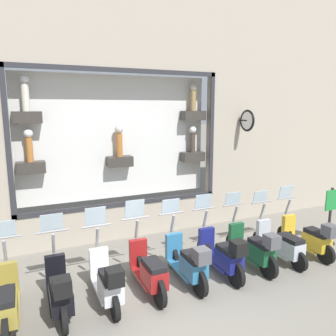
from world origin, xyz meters
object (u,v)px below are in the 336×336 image
(scooter_red_5, at_px, (149,271))
(shop_sign_post, at_px, (330,214))
(scooter_olive_8, at_px, (6,302))
(scooter_teal_4, at_px, (188,262))
(scooter_white_6, at_px, (107,281))
(scooter_black_7, at_px, (60,291))
(scooter_green_2, at_px, (254,248))
(scooter_silver_1, at_px, (281,244))
(scooter_yellow_0, at_px, (310,237))
(scooter_navy_3, at_px, (223,255))

(scooter_red_5, relative_size, shop_sign_post, 1.18)
(scooter_olive_8, bearing_deg, scooter_teal_4, -90.94)
(scooter_red_5, distance_m, scooter_white_6, 0.84)
(scooter_white_6, xyz_separation_m, scooter_black_7, (0.00, 0.84, 0.01))
(scooter_teal_4, xyz_separation_m, scooter_red_5, (0.06, 0.84, -0.03))
(scooter_black_7, bearing_deg, scooter_olive_8, 85.67)
(scooter_green_2, height_order, scooter_red_5, scooter_red_5)
(scooter_green_2, relative_size, scooter_white_6, 1.01)
(scooter_silver_1, distance_m, scooter_olive_8, 5.88)
(scooter_yellow_0, relative_size, scooter_silver_1, 1.00)
(scooter_green_2, relative_size, scooter_red_5, 1.00)
(scooter_teal_4, relative_size, scooter_olive_8, 1.00)
(scooter_silver_1, xyz_separation_m, scooter_green_2, (-0.05, 0.84, 0.07))
(scooter_red_5, xyz_separation_m, shop_sign_post, (0.25, -5.26, 0.37))
(scooter_black_7, distance_m, shop_sign_post, 6.95)
(scooter_green_2, height_order, scooter_olive_8, scooter_green_2)
(scooter_navy_3, xyz_separation_m, scooter_black_7, (-0.01, 3.36, -0.02))
(scooter_red_5, bearing_deg, scooter_olive_8, 90.14)
(scooter_yellow_0, bearing_deg, scooter_red_5, 89.02)
(scooter_silver_1, bearing_deg, scooter_yellow_0, -94.08)
(scooter_silver_1, bearing_deg, scooter_teal_4, 91.12)
(scooter_teal_4, bearing_deg, scooter_white_6, 90.42)
(scooter_navy_3, bearing_deg, scooter_red_5, 87.92)
(scooter_teal_4, bearing_deg, scooter_red_5, 85.82)
(scooter_navy_3, height_order, scooter_red_5, scooter_red_5)
(scooter_yellow_0, bearing_deg, scooter_navy_3, 89.75)
(scooter_teal_4, height_order, scooter_black_7, scooter_teal_4)
(scooter_silver_1, distance_m, scooter_navy_3, 1.68)
(scooter_red_5, bearing_deg, scooter_navy_3, -92.08)
(scooter_navy_3, height_order, scooter_olive_8, scooter_navy_3)
(scooter_navy_3, height_order, scooter_teal_4, scooter_navy_3)
(scooter_green_2, distance_m, scooter_red_5, 2.52)
(scooter_silver_1, height_order, shop_sign_post, shop_sign_post)
(scooter_white_6, height_order, shop_sign_post, scooter_white_6)
(scooter_teal_4, bearing_deg, scooter_silver_1, -88.88)
(scooter_yellow_0, distance_m, scooter_white_6, 5.04)
(scooter_navy_3, xyz_separation_m, scooter_white_6, (-0.01, 2.52, -0.02))
(scooter_yellow_0, distance_m, scooter_black_7, 5.88)
(scooter_yellow_0, relative_size, scooter_olive_8, 1.00)
(scooter_red_5, distance_m, scooter_black_7, 1.68)
(scooter_silver_1, relative_size, shop_sign_post, 1.17)
(scooter_navy_3, bearing_deg, scooter_teal_4, 90.03)
(scooter_green_2, distance_m, scooter_black_7, 4.20)
(scooter_silver_1, relative_size, scooter_black_7, 1.00)
(scooter_white_6, xyz_separation_m, scooter_olive_8, (0.07, 1.68, -0.03))
(scooter_white_6, bearing_deg, scooter_navy_3, -89.71)
(scooter_teal_4, distance_m, scooter_olive_8, 3.36)
(shop_sign_post, bearing_deg, scooter_black_7, 92.66)
(scooter_black_7, bearing_deg, scooter_white_6, -90.29)
(scooter_silver_1, height_order, scooter_teal_4, scooter_teal_4)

